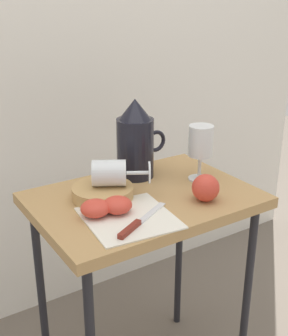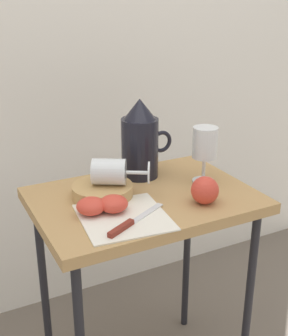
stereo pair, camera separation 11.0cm
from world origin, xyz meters
TOP-DOWN VIEW (x-y plane):
  - curtain_drape at (0.00, 0.56)m, footprint 2.40×0.03m
  - table at (0.00, 0.00)m, footprint 0.60×0.42m
  - linen_napkin at (-0.10, -0.09)m, footprint 0.23×0.24m
  - basket_tray at (-0.10, 0.04)m, footprint 0.16×0.16m
  - pitcher at (0.05, 0.13)m, footprint 0.16×0.11m
  - wine_glass_upright at (0.20, 0.01)m, footprint 0.07×0.07m
  - wine_glass_tipped_near at (-0.08, 0.04)m, footprint 0.17×0.13m
  - apple_half_left at (-0.17, -0.04)m, footprint 0.07×0.07m
  - apple_half_right at (-0.11, -0.06)m, footprint 0.07×0.07m
  - apple_whole at (0.12, -0.12)m, footprint 0.07×0.07m
  - knife at (-0.11, -0.14)m, footprint 0.19×0.11m

SIDE VIEW (x-z plane):
  - table at x=0.00m, z-range 0.26..0.92m
  - linen_napkin at x=-0.10m, z-range 0.66..0.67m
  - knife at x=-0.11m, z-range 0.66..0.68m
  - basket_tray at x=-0.10m, z-range 0.66..0.70m
  - apple_half_left at x=-0.17m, z-range 0.67..0.71m
  - apple_half_right at x=-0.11m, z-range 0.67..0.71m
  - apple_whole at x=0.12m, z-range 0.66..0.74m
  - wine_glass_tipped_near at x=-0.08m, z-range 0.70..0.77m
  - pitcher at x=0.05m, z-range 0.64..0.88m
  - wine_glass_upright at x=0.20m, z-range 0.69..0.85m
  - curtain_drape at x=0.00m, z-range 0.00..2.04m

